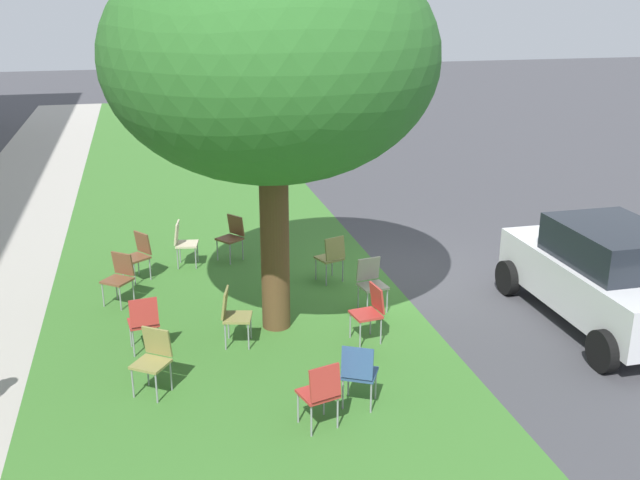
{
  "coord_description": "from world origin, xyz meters",
  "views": [
    {
      "loc": [
        -11.81,
        4.4,
        5.03
      ],
      "look_at": [
        -1.35,
        1.85,
        1.34
      ],
      "focal_mm": 41.03,
      "sensor_mm": 36.0,
      "label": 1
    }
  ],
  "objects": [
    {
      "name": "ground",
      "position": [
        0.0,
        0.0,
        0.0
      ],
      "size": [
        80.0,
        80.0,
        0.0
      ],
      "primitive_type": "plane",
      "color": "#424247"
    },
    {
      "name": "chair_4",
      "position": [
        -3.03,
        4.5,
        0.52
      ],
      "size": [
        0.58,
        0.58,
        0.88
      ],
      "color": "olive",
      "rests_on": "ground"
    },
    {
      "name": "street_tree",
      "position": [
        -1.45,
        2.59,
        4.12
      ],
      "size": [
        4.74,
        4.74,
        5.89
      ],
      "color": "brown",
      "rests_on": "ground"
    },
    {
      "name": "chair_9",
      "position": [
        1.59,
        3.83,
        0.52
      ],
      "size": [
        0.48,
        0.49,
        0.88
      ],
      "color": "beige",
      "rests_on": "ground"
    },
    {
      "name": "chair_11",
      "position": [
        -4.39,
        2.59,
        0.52
      ],
      "size": [
        0.52,
        0.51,
        0.88
      ],
      "color": "#B7332D",
      "rests_on": "ground"
    },
    {
      "name": "grass_verge",
      "position": [
        0.0,
        3.2,
        0.0
      ],
      "size": [
        48.0,
        6.0,
        0.01
      ],
      "primitive_type": "cube",
      "color": "#3D752D",
      "rests_on": "ground"
    },
    {
      "name": "chair_3",
      "position": [
        -4.03,
        2.01,
        0.52
      ],
      "size": [
        0.56,
        0.56,
        0.88
      ],
      "color": "#335184",
      "rests_on": "ground"
    },
    {
      "name": "parked_car",
      "position": [
        -2.57,
        -2.43,
        0.84
      ],
      "size": [
        3.7,
        1.92,
        1.65
      ],
      "color": "silver",
      "rests_on": "ground"
    },
    {
      "name": "chair_5",
      "position": [
        1.08,
        4.66,
        0.52
      ],
      "size": [
        0.58,
        0.58,
        0.88
      ],
      "color": "brown",
      "rests_on": "ground"
    },
    {
      "name": "chair_6",
      "position": [
        -1.86,
        4.61,
        0.52
      ],
      "size": [
        0.47,
        0.47,
        0.88
      ],
      "color": "#B7332D",
      "rests_on": "ground"
    },
    {
      "name": "chair_0",
      "position": [
        -1.92,
        3.32,
        0.52
      ],
      "size": [
        0.5,
        0.51,
        0.88
      ],
      "color": "olive",
      "rests_on": "ground"
    },
    {
      "name": "chair_10",
      "position": [
        -2.28,
        1.31,
        0.52
      ],
      "size": [
        0.47,
        0.48,
        0.88
      ],
      "color": "#B7332D",
      "rests_on": "ground"
    },
    {
      "name": "chair_1",
      "position": [
        1.73,
        2.87,
        0.52
      ],
      "size": [
        0.58,
        0.58,
        0.88
      ],
      "color": "brown",
      "rests_on": "ground"
    },
    {
      "name": "chair_7",
      "position": [
        0.04,
        4.97,
        0.52
      ],
      "size": [
        0.59,
        0.58,
        0.88
      ],
      "color": "brown",
      "rests_on": "ground"
    },
    {
      "name": "chair_2",
      "position": [
        0.12,
        1.28,
        0.52
      ],
      "size": [
        0.54,
        0.53,
        0.88
      ],
      "color": "olive",
      "rests_on": "ground"
    },
    {
      "name": "chair_8",
      "position": [
        -1.19,
        0.95,
        0.52
      ],
      "size": [
        0.48,
        0.48,
        0.88
      ],
      "color": "#ADA393",
      "rests_on": "ground"
    }
  ]
}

